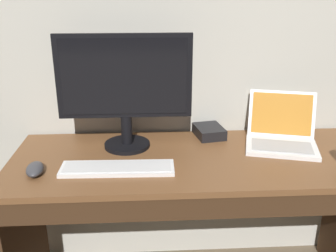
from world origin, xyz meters
The scene contains 6 objects.
desk centered at (0.00, -0.02, 0.52)m, with size 1.55×0.59×0.72m.
laptop_white centered at (0.40, 0.09, 0.77)m, with size 0.36×0.36×0.22m.
external_monitor centered at (-0.29, 0.12, 1.00)m, with size 0.56×0.20×0.50m.
wired_keyboard centered at (-0.32, -0.11, 0.73)m, with size 0.44×0.13×0.02m.
computer_mouse centered at (-0.63, -0.12, 0.74)m, with size 0.07×0.12×0.04m, color #38383D.
external_drive_box centered at (0.09, 0.23, 0.75)m, with size 0.12×0.16×0.05m, color black.
Camera 1 is at (-0.20, -1.45, 1.41)m, focal length 40.85 mm.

